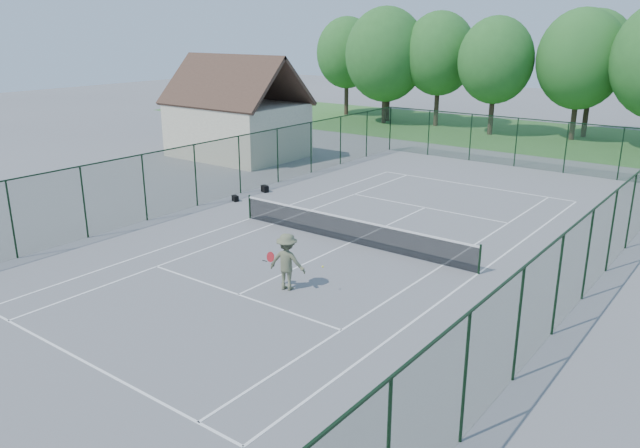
{
  "coord_description": "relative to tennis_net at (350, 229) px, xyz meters",
  "views": [
    {
      "loc": [
        13.36,
        -19.62,
        8.33
      ],
      "look_at": [
        0.0,
        -2.0,
        1.3
      ],
      "focal_mm": 35.0,
      "sensor_mm": 36.0,
      "label": 1
    }
  ],
  "objects": [
    {
      "name": "tennis_net",
      "position": [
        0.0,
        0.0,
        0.0
      ],
      "size": [
        11.08,
        0.08,
        1.1
      ],
      "color": "black",
      "rests_on": "ground"
    },
    {
      "name": "ground",
      "position": [
        0.0,
        0.0,
        -0.58
      ],
      "size": [
        140.0,
        140.0,
        0.0
      ],
      "primitive_type": "plane",
      "color": "gray",
      "rests_on": "ground"
    },
    {
      "name": "fence_enclosure",
      "position": [
        0.0,
        0.0,
        0.98
      ],
      "size": [
        18.05,
        36.05,
        3.02
      ],
      "color": "#1B3B22",
      "rests_on": "ground"
    },
    {
      "name": "sports_bag_a",
      "position": [
        -8.14,
        3.94,
        -0.4
      ],
      "size": [
        0.51,
        0.41,
        0.35
      ],
      "primitive_type": "cube",
      "rotation": [
        0.0,
        0.0,
        -0.38
      ],
      "color": "black",
      "rests_on": "ground"
    },
    {
      "name": "grass_far",
      "position": [
        0.0,
        30.0,
        -0.57
      ],
      "size": [
        80.0,
        16.0,
        0.01
      ],
      "primitive_type": "cube",
      "color": "#407B33",
      "rests_on": "ground"
    },
    {
      "name": "sports_bag_b",
      "position": [
        -8.11,
        1.7,
        -0.43
      ],
      "size": [
        0.43,
        0.35,
        0.29
      ],
      "primitive_type": "cube",
      "rotation": [
        0.0,
        0.0,
        -0.36
      ],
      "color": "black",
      "rests_on": "ground"
    },
    {
      "name": "tree_line_far",
      "position": [
        0.0,
        30.0,
        5.42
      ],
      "size": [
        39.4,
        6.4,
        9.7
      ],
      "color": "#3F2C22",
      "rests_on": "ground"
    },
    {
      "name": "tennis_player",
      "position": [
        0.96,
        -5.06,
        0.39
      ],
      "size": [
        2.07,
        1.02,
        1.92
      ],
      "color": "#616548",
      "rests_on": "ground"
    },
    {
      "name": "utility_building",
      "position": [
        -16.0,
        10.0,
        2.54
      ],
      "size": [
        8.6,
        6.27,
        6.63
      ],
      "color": "beige",
      "rests_on": "ground"
    },
    {
      "name": "court_lines",
      "position": [
        0.0,
        0.0,
        -0.57
      ],
      "size": [
        11.05,
        23.85,
        0.01
      ],
      "color": "white",
      "rests_on": "ground"
    }
  ]
}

